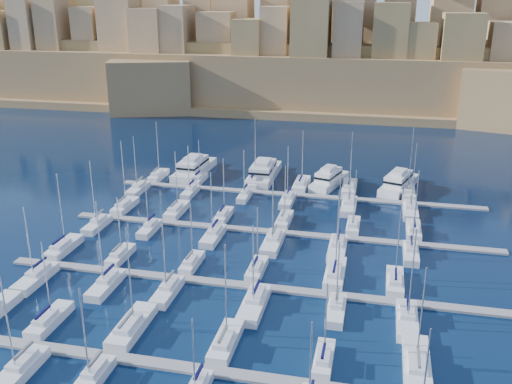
% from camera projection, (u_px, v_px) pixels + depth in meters
% --- Properties ---
extents(ground, '(600.00, 600.00, 0.00)m').
position_uv_depth(ground, '(267.00, 255.00, 101.50)').
color(ground, black).
rests_on(ground, ground).
extents(pontoon_near, '(84.00, 2.00, 0.40)m').
position_uv_depth(pontoon_near, '(212.00, 371.00, 70.14)').
color(pontoon_near, slate).
rests_on(pontoon_near, ground).
extents(pontoon_mid_near, '(84.00, 2.00, 0.40)m').
position_uv_depth(pontoon_mid_near, '(252.00, 286.00, 90.39)').
color(pontoon_mid_near, slate).
rests_on(pontoon_mid_near, ground).
extents(pontoon_mid_far, '(84.00, 2.00, 0.40)m').
position_uv_depth(pontoon_mid_far, '(277.00, 232.00, 110.63)').
color(pontoon_mid_far, slate).
rests_on(pontoon_mid_far, ground).
extents(pontoon_far, '(84.00, 2.00, 0.40)m').
position_uv_depth(pontoon_far, '(295.00, 195.00, 130.88)').
color(pontoon_far, slate).
rests_on(pontoon_far, ground).
extents(sailboat_1, '(2.69, 8.98, 12.84)m').
position_uv_depth(sailboat_1, '(49.00, 320.00, 80.11)').
color(sailboat_1, silver).
rests_on(sailboat_1, ground).
extents(sailboat_2, '(3.25, 10.85, 15.67)m').
position_uv_depth(sailboat_2, '(132.00, 327.00, 78.49)').
color(sailboat_2, silver).
rests_on(sailboat_2, ground).
extents(sailboat_3, '(2.82, 9.39, 14.91)m').
position_uv_depth(sailboat_3, '(226.00, 342.00, 75.06)').
color(sailboat_3, silver).
rests_on(sailboat_3, ground).
extents(sailboat_4, '(2.29, 7.63, 11.53)m').
position_uv_depth(sailboat_4, '(324.00, 359.00, 71.61)').
color(sailboat_4, silver).
rests_on(sailboat_4, ground).
extents(sailboat_5, '(3.24, 10.80, 14.04)m').
position_uv_depth(sailboat_5, '(417.00, 364.00, 70.70)').
color(sailboat_5, silver).
rests_on(sailboat_5, ground).
extents(sailboat_7, '(2.87, 9.58, 14.15)m').
position_uv_depth(sailboat_7, '(19.00, 371.00, 69.40)').
color(sailboat_7, silver).
rests_on(sailboat_7, ground).
extents(sailboat_8, '(2.49, 8.31, 13.46)m').
position_uv_depth(sailboat_8, '(92.00, 378.00, 68.06)').
color(sailboat_8, silver).
rests_on(sailboat_8, ground).
extents(sailboat_12, '(2.86, 9.54, 14.76)m').
position_uv_depth(sailboat_12, '(64.00, 247.00, 102.81)').
color(sailboat_12, silver).
rests_on(sailboat_12, ground).
extents(sailboat_13, '(2.39, 7.96, 11.64)m').
position_uv_depth(sailboat_13, '(120.00, 255.00, 99.77)').
color(sailboat_13, silver).
rests_on(sailboat_13, ground).
extents(sailboat_14, '(2.33, 7.78, 11.59)m').
position_uv_depth(sailboat_14, '(192.00, 263.00, 97.00)').
color(sailboat_14, silver).
rests_on(sailboat_14, ground).
extents(sailboat_15, '(2.45, 8.16, 11.79)m').
position_uv_depth(sailboat_15, '(257.00, 269.00, 94.86)').
color(sailboat_15, silver).
rests_on(sailboat_15, ground).
extents(sailboat_16, '(3.09, 10.30, 15.40)m').
position_uv_depth(sailboat_16, '(335.00, 274.00, 93.18)').
color(sailboat_16, silver).
rests_on(sailboat_16, ground).
extents(sailboat_17, '(2.69, 8.98, 14.20)m').
position_uv_depth(sailboat_17, '(395.00, 282.00, 90.64)').
color(sailboat_17, silver).
rests_on(sailboat_17, ground).
extents(sailboat_18, '(2.94, 9.81, 13.49)m').
position_uv_depth(sailboat_18, '(36.00, 278.00, 91.93)').
color(sailboat_18, silver).
rests_on(sailboat_18, ground).
extents(sailboat_19, '(2.75, 9.16, 15.28)m').
position_uv_depth(sailboat_19, '(106.00, 285.00, 89.75)').
color(sailboat_19, silver).
rests_on(sailboat_19, ground).
extents(sailboat_20, '(2.64, 8.82, 12.99)m').
position_uv_depth(sailboat_20, '(168.00, 291.00, 87.82)').
color(sailboat_20, silver).
rests_on(sailboat_20, ground).
extents(sailboat_21, '(3.18, 10.62, 13.92)m').
position_uv_depth(sailboat_21, '(254.00, 304.00, 84.16)').
color(sailboat_21, silver).
rests_on(sailboat_21, ground).
extents(sailboat_22, '(2.53, 8.42, 12.03)m').
position_uv_depth(sailboat_22, '(336.00, 310.00, 82.72)').
color(sailboat_22, silver).
rests_on(sailboat_22, ground).
extents(sailboat_23, '(2.91, 9.70, 15.19)m').
position_uv_depth(sailboat_23, '(407.00, 320.00, 80.09)').
color(sailboat_23, silver).
rests_on(sailboat_23, ground).
extents(sailboat_24, '(2.74, 9.14, 15.31)m').
position_uv_depth(sailboat_24, '(125.00, 206.00, 122.50)').
color(sailboat_24, silver).
rests_on(sailboat_24, ground).
extents(sailboat_25, '(2.80, 9.32, 13.75)m').
position_uv_depth(sailboat_25, '(177.00, 210.00, 120.18)').
color(sailboat_25, silver).
rests_on(sailboat_25, ground).
extents(sailboat_26, '(2.40, 8.01, 13.08)m').
position_uv_depth(sailboat_26, '(224.00, 215.00, 117.46)').
color(sailboat_26, silver).
rests_on(sailboat_26, ground).
extents(sailboat_27, '(2.58, 8.59, 12.38)m').
position_uv_depth(sailboat_27, '(284.00, 220.00, 115.14)').
color(sailboat_27, silver).
rests_on(sailboat_27, ground).
extents(sailboat_28, '(2.47, 8.23, 12.48)m').
position_uv_depth(sailboat_28, '(353.00, 226.00, 112.16)').
color(sailboat_28, silver).
rests_on(sailboat_28, ground).
extents(sailboat_29, '(2.70, 9.00, 13.01)m').
position_uv_depth(sailboat_29, '(414.00, 230.00, 110.14)').
color(sailboat_29, silver).
rests_on(sailboat_29, ground).
extents(sailboat_30, '(2.58, 8.59, 14.34)m').
position_uv_depth(sailboat_30, '(97.00, 224.00, 112.90)').
color(sailboat_30, silver).
rests_on(sailboat_30, ground).
extents(sailboat_31, '(2.37, 7.90, 11.44)m').
position_uv_depth(sailboat_31, '(150.00, 229.00, 111.00)').
color(sailboat_31, silver).
rests_on(sailboat_31, ground).
extents(sailboat_32, '(2.79, 9.31, 13.85)m').
position_uv_depth(sailboat_32, '(213.00, 236.00, 107.67)').
color(sailboat_32, silver).
rests_on(sailboat_32, ground).
extents(sailboat_33, '(3.08, 10.27, 15.96)m').
position_uv_depth(sailboat_33, '(273.00, 242.00, 104.85)').
color(sailboat_33, silver).
rests_on(sailboat_33, ground).
extents(sailboat_34, '(3.06, 10.21, 15.20)m').
position_uv_depth(sailboat_34, '(337.00, 248.00, 102.47)').
color(sailboat_34, silver).
rests_on(sailboat_34, ground).
extents(sailboat_35, '(2.60, 8.66, 12.23)m').
position_uv_depth(sailboat_35, '(411.00, 253.00, 100.56)').
color(sailboat_35, silver).
rests_on(sailboat_35, ground).
extents(sailboat_36, '(2.62, 8.74, 14.64)m').
position_uv_depth(sailboat_36, '(158.00, 175.00, 142.78)').
color(sailboat_36, silver).
rests_on(sailboat_36, ground).
extents(sailboat_37, '(2.29, 7.63, 10.82)m').
position_uv_depth(sailboat_37, '(199.00, 179.00, 140.06)').
color(sailboat_37, silver).
rests_on(sailboat_37, ground).
extents(sailboat_38, '(3.12, 10.40, 16.52)m').
position_uv_depth(sailboat_38, '(255.00, 181.00, 138.49)').
color(sailboat_38, silver).
rests_on(sailboat_38, ground).
extents(sailboat_39, '(3.16, 10.54, 14.05)m').
position_uv_depth(sailboat_39, '(301.00, 184.00, 136.22)').
color(sailboat_39, silver).
rests_on(sailboat_39, ground).
extents(sailboat_40, '(3.19, 10.64, 14.30)m').
position_uv_depth(sailboat_40, '(349.00, 188.00, 133.94)').
color(sailboat_40, silver).
rests_on(sailboat_40, ground).
extents(sailboat_41, '(2.97, 9.90, 16.32)m').
position_uv_depth(sailboat_41, '(408.00, 192.00, 130.86)').
color(sailboat_41, silver).
rests_on(sailboat_41, ground).
extents(sailboat_42, '(2.72, 9.05, 13.85)m').
position_uv_depth(sailboat_42, '(138.00, 189.00, 133.12)').
color(sailboat_42, silver).
rests_on(sailboat_42, ground).
extents(sailboat_43, '(2.32, 7.72, 12.11)m').
position_uv_depth(sailboat_43, '(190.00, 192.00, 131.15)').
color(sailboat_43, silver).
rests_on(sailboat_43, ground).
extents(sailboat_44, '(2.19, 7.31, 11.78)m').
position_uv_depth(sailboat_44, '(245.00, 196.00, 128.72)').
color(sailboat_44, silver).
rests_on(sailboat_44, ground).
extents(sailboat_45, '(2.66, 8.87, 13.53)m').
position_uv_depth(sailboat_45, '(288.00, 200.00, 125.97)').
color(sailboat_45, silver).
rests_on(sailboat_45, ground).
extents(sailboat_46, '(3.10, 10.34, 13.98)m').
position_uv_depth(sailboat_46, '(349.00, 206.00, 122.54)').
color(sailboat_46, silver).
rests_on(sailboat_46, ground).
extents(sailboat_47, '(3.02, 10.06, 15.83)m').
position_uv_depth(sailboat_47, '(410.00, 210.00, 120.04)').
color(sailboat_47, silver).
rests_on(sailboat_47, ground).
extents(motor_yacht_a, '(6.58, 19.23, 5.25)m').
position_uv_depth(motor_yacht_a, '(194.00, 168.00, 145.83)').
color(motor_yacht_a, silver).
rests_on(motor_yacht_a, ground).
extents(motor_yacht_b, '(5.92, 19.39, 5.25)m').
position_uv_depth(motor_yacht_b, '(263.00, 172.00, 142.28)').
color(motor_yacht_b, silver).
rests_on(motor_yacht_b, ground).
extents(motor_yacht_c, '(8.59, 15.56, 5.25)m').
position_uv_depth(motor_yacht_c, '(329.00, 179.00, 136.94)').
color(motor_yacht_c, silver).
rests_on(motor_yacht_c, ground).
extents(motor_yacht_d, '(9.84, 17.31, 5.25)m').
position_uv_depth(motor_yacht_d, '(399.00, 183.00, 134.35)').
color(motor_yacht_d, silver).
rests_on(motor_yacht_d, ground).
extents(fortified_city, '(460.00, 108.95, 59.52)m').
position_uv_depth(fortified_city, '(340.00, 66.00, 239.51)').
color(fortified_city, brown).
rests_on(fortified_city, ground).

